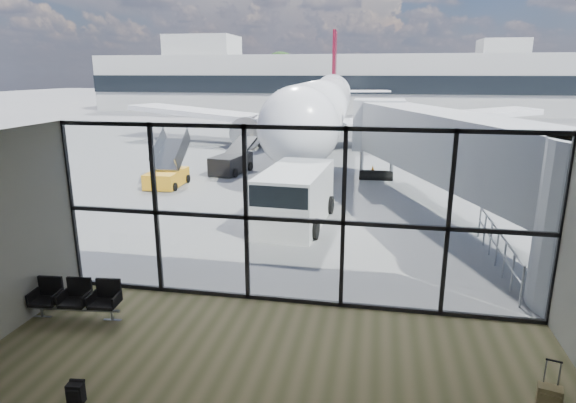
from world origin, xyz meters
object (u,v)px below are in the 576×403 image
(backpack, at_px, (76,393))
(belt_loader, at_px, (232,162))
(service_van, at_px, (294,197))
(seating_row, at_px, (77,296))
(suitcase, at_px, (548,402))
(mobile_stairs, at_px, (167,176))
(airliner, at_px, (323,105))

(backpack, distance_m, belt_loader, 20.22)
(service_van, bearing_deg, backpack, -96.78)
(seating_row, height_order, backpack, seating_row)
(suitcase, relative_size, mobile_stairs, 0.32)
(airliner, xyz_separation_m, belt_loader, (-3.77, -13.12, -2.48))
(service_van, bearing_deg, suitcase, -54.56)
(backpack, xyz_separation_m, mobile_stairs, (-5.54, 16.13, 0.33))
(seating_row, bearing_deg, airliner, 79.98)
(seating_row, relative_size, belt_loader, 0.51)
(backpack, distance_m, service_van, 11.16)
(backpack, bearing_deg, belt_loader, 93.24)
(suitcase, distance_m, service_van, 11.54)
(suitcase, relative_size, belt_loader, 0.25)
(seating_row, xyz_separation_m, suitcase, (9.90, -1.70, -0.21))
(seating_row, distance_m, airliner, 30.42)
(airliner, height_order, belt_loader, airliner)
(seating_row, xyz_separation_m, belt_loader, (-1.42, 17.10, 0.10))
(seating_row, xyz_separation_m, backpack, (1.82, -2.86, -0.32))
(belt_loader, height_order, mobile_stairs, mobile_stairs)
(backpack, xyz_separation_m, airliner, (0.53, 33.07, 2.89))
(suitcase, bearing_deg, belt_loader, 135.81)
(backpack, bearing_deg, mobile_stairs, 102.95)
(backpack, relative_size, belt_loader, 0.10)
(backpack, distance_m, airliner, 33.20)
(airliner, bearing_deg, suitcase, -79.36)
(mobile_stairs, bearing_deg, service_van, -37.24)
(seating_row, distance_m, backpack, 3.40)
(backpack, height_order, airliner, airliner)
(suitcase, xyz_separation_m, service_van, (-6.07, 9.79, 0.79))
(suitcase, height_order, mobile_stairs, mobile_stairs)
(seating_row, height_order, suitcase, suitcase)
(airliner, xyz_separation_m, mobile_stairs, (-6.07, -16.94, -2.56))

